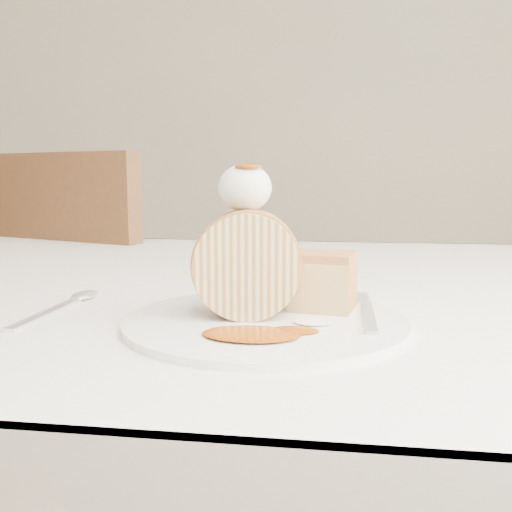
# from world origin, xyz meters

# --- Properties ---
(table) EXTENTS (1.40, 0.90, 0.75)m
(table) POSITION_xyz_m (0.00, 0.20, 0.66)
(table) COLOR silver
(table) RESTS_ON ground
(chair_far) EXTENTS (0.56, 0.56, 0.93)m
(chair_far) POSITION_xyz_m (-0.51, 0.72, 0.53)
(chair_far) COLOR brown
(chair_far) RESTS_ON ground
(plate) EXTENTS (0.29, 0.29, 0.01)m
(plate) POSITION_xyz_m (-0.02, -0.02, 0.75)
(plate) COLOR white
(plate) RESTS_ON table
(roulade_slice) EXTENTS (0.10, 0.06, 0.09)m
(roulade_slice) POSITION_xyz_m (-0.04, -0.01, 0.80)
(roulade_slice) COLOR beige
(roulade_slice) RESTS_ON plate
(cake_chunk) EXTENTS (0.06, 0.06, 0.05)m
(cake_chunk) POSITION_xyz_m (0.03, 0.02, 0.78)
(cake_chunk) COLOR #B16F43
(cake_chunk) RESTS_ON plate
(whipped_cream) EXTENTS (0.05, 0.05, 0.04)m
(whipped_cream) POSITION_xyz_m (-0.04, -0.00, 0.87)
(whipped_cream) COLOR white
(whipped_cream) RESTS_ON roulade_slice
(caramel_drizzle) EXTENTS (0.02, 0.02, 0.01)m
(caramel_drizzle) POSITION_xyz_m (-0.04, -0.01, 0.90)
(caramel_drizzle) COLOR #863705
(caramel_drizzle) RESTS_ON whipped_cream
(caramel_pool) EXTENTS (0.09, 0.06, 0.00)m
(caramel_pool) POSITION_xyz_m (-0.02, -0.08, 0.76)
(caramel_pool) COLOR #863705
(caramel_pool) RESTS_ON plate
(fork) EXTENTS (0.02, 0.15, 0.00)m
(fork) POSITION_xyz_m (0.07, -0.01, 0.76)
(fork) COLOR silver
(fork) RESTS_ON plate
(spoon) EXTENTS (0.03, 0.15, 0.00)m
(spoon) POSITION_xyz_m (-0.23, -0.02, 0.75)
(spoon) COLOR silver
(spoon) RESTS_ON table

